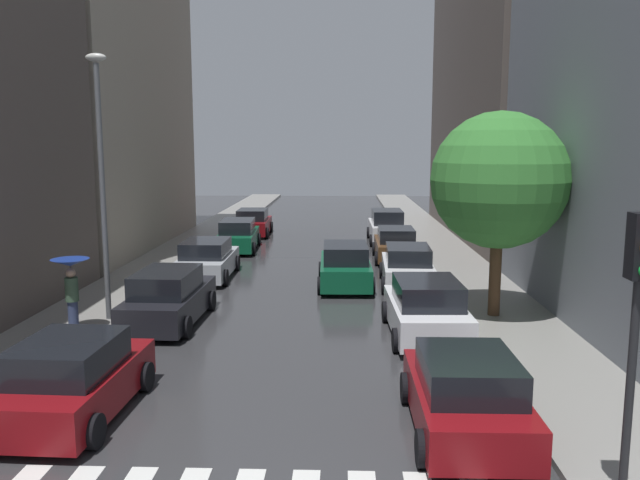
{
  "coord_description": "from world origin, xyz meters",
  "views": [
    {
      "loc": [
        1.46,
        -6.17,
        5.34
      ],
      "look_at": [
        0.39,
        23.99,
        0.76
      ],
      "focal_mm": 35.38,
      "sensor_mm": 36.0,
      "label": 1
    }
  ],
  "objects_px": {
    "parked_car_left_second": "(169,298)",
    "parked_car_right_fifth": "(387,227)",
    "parked_car_right_nearest": "(466,396)",
    "parked_car_left_nearest": "(72,380)",
    "parked_car_right_third": "(407,267)",
    "parked_car_right_second": "(426,310)",
    "car_midroad": "(345,266)",
    "parked_car_left_third": "(207,260)",
    "traffic_light_right_corner": "(638,299)",
    "parked_car_left_fifth": "(253,223)",
    "parked_car_left_fourth": "(238,236)",
    "parked_car_right_fourth": "(396,245)",
    "street_tree_right": "(499,181)",
    "pedestrian_near_tree": "(71,278)",
    "lamp_post_left": "(102,171)"
  },
  "relations": [
    {
      "from": "parked_car_left_second",
      "to": "parked_car_right_fifth",
      "type": "height_order",
      "value": "parked_car_right_fifth"
    },
    {
      "from": "parked_car_left_third",
      "to": "parked_car_left_fourth",
      "type": "height_order",
      "value": "parked_car_left_fourth"
    },
    {
      "from": "car_midroad",
      "to": "street_tree_right",
      "type": "height_order",
      "value": "street_tree_right"
    },
    {
      "from": "parked_car_left_second",
      "to": "car_midroad",
      "type": "height_order",
      "value": "parked_car_left_second"
    },
    {
      "from": "parked_car_right_fifth",
      "to": "parked_car_right_third",
      "type": "bearing_deg",
      "value": 179.67
    },
    {
      "from": "parked_car_left_fifth",
      "to": "lamp_post_left",
      "type": "height_order",
      "value": "lamp_post_left"
    },
    {
      "from": "parked_car_left_fifth",
      "to": "parked_car_right_second",
      "type": "xyz_separation_m",
      "value": [
        7.65,
        -19.73,
        0.04
      ]
    },
    {
      "from": "pedestrian_near_tree",
      "to": "parked_car_left_nearest",
      "type": "bearing_deg",
      "value": 0.41
    },
    {
      "from": "parked_car_left_second",
      "to": "parked_car_left_fifth",
      "type": "relative_size",
      "value": 1.1
    },
    {
      "from": "car_midroad",
      "to": "parked_car_right_third",
      "type": "bearing_deg",
      "value": -91.53
    },
    {
      "from": "parked_car_left_third",
      "to": "traffic_light_right_corner",
      "type": "bearing_deg",
      "value": -150.84
    },
    {
      "from": "street_tree_right",
      "to": "car_midroad",
      "type": "bearing_deg",
      "value": 134.98
    },
    {
      "from": "parked_car_right_fifth",
      "to": "parked_car_left_nearest",
      "type": "bearing_deg",
      "value": 160.73
    },
    {
      "from": "parked_car_left_nearest",
      "to": "car_midroad",
      "type": "height_order",
      "value": "car_midroad"
    },
    {
      "from": "parked_car_left_second",
      "to": "parked_car_right_third",
      "type": "height_order",
      "value": "parked_car_left_second"
    },
    {
      "from": "parked_car_right_nearest",
      "to": "parked_car_left_nearest",
      "type": "bearing_deg",
      "value": 86.28
    },
    {
      "from": "parked_car_right_fourth",
      "to": "pedestrian_near_tree",
      "type": "distance_m",
      "value": 15.69
    },
    {
      "from": "parked_car_right_second",
      "to": "car_midroad",
      "type": "bearing_deg",
      "value": 17.5
    },
    {
      "from": "parked_car_left_second",
      "to": "car_midroad",
      "type": "xyz_separation_m",
      "value": [
        5.32,
        5.32,
        -0.01
      ]
    },
    {
      "from": "parked_car_left_second",
      "to": "parked_car_right_fifth",
      "type": "xyz_separation_m",
      "value": [
        7.65,
        16.22,
        0.06
      ]
    },
    {
      "from": "parked_car_right_fourth",
      "to": "parked_car_left_third",
      "type": "bearing_deg",
      "value": 118.11
    },
    {
      "from": "parked_car_left_fourth",
      "to": "parked_car_left_nearest",
      "type": "bearing_deg",
      "value": 177.23
    },
    {
      "from": "parked_car_left_nearest",
      "to": "traffic_light_right_corner",
      "type": "distance_m",
      "value": 10.16
    },
    {
      "from": "parked_car_left_third",
      "to": "pedestrian_near_tree",
      "type": "relative_size",
      "value": 2.2
    },
    {
      "from": "parked_car_left_second",
      "to": "lamp_post_left",
      "type": "xyz_separation_m",
      "value": [
        -1.82,
        -0.07,
        3.79
      ]
    },
    {
      "from": "parked_car_right_nearest",
      "to": "pedestrian_near_tree",
      "type": "distance_m",
      "value": 11.45
    },
    {
      "from": "parked_car_left_nearest",
      "to": "traffic_light_right_corner",
      "type": "relative_size",
      "value": 0.95
    },
    {
      "from": "parked_car_right_second",
      "to": "parked_car_left_second",
      "type": "bearing_deg",
      "value": 80.27
    },
    {
      "from": "parked_car_right_fourth",
      "to": "car_midroad",
      "type": "xyz_separation_m",
      "value": [
        -2.36,
        -5.38,
        0.04
      ]
    },
    {
      "from": "parked_car_left_fifth",
      "to": "street_tree_right",
      "type": "distance_m",
      "value": 20.8
    },
    {
      "from": "parked_car_left_nearest",
      "to": "parked_car_right_third",
      "type": "distance_m",
      "value": 14.22
    },
    {
      "from": "parked_car_right_second",
      "to": "traffic_light_right_corner",
      "type": "bearing_deg",
      "value": -171.27
    },
    {
      "from": "car_midroad",
      "to": "lamp_post_left",
      "type": "bearing_deg",
      "value": 125.9
    },
    {
      "from": "parked_car_right_fourth",
      "to": "parked_car_left_second",
      "type": "bearing_deg",
      "value": 144.61
    },
    {
      "from": "parked_car_right_fourth",
      "to": "car_midroad",
      "type": "bearing_deg",
      "value": 156.58
    },
    {
      "from": "street_tree_right",
      "to": "pedestrian_near_tree",
      "type": "bearing_deg",
      "value": -170.33
    },
    {
      "from": "parked_car_right_fifth",
      "to": "traffic_light_right_corner",
      "type": "relative_size",
      "value": 1.08
    },
    {
      "from": "parked_car_left_third",
      "to": "street_tree_right",
      "type": "distance_m",
      "value": 12.16
    },
    {
      "from": "parked_car_right_second",
      "to": "parked_car_right_fourth",
      "type": "xyz_separation_m",
      "value": [
        0.13,
        11.76,
        -0.05
      ]
    },
    {
      "from": "parked_car_right_fifth",
      "to": "lamp_post_left",
      "type": "height_order",
      "value": "lamp_post_left"
    },
    {
      "from": "parked_car_right_second",
      "to": "street_tree_right",
      "type": "height_order",
      "value": "street_tree_right"
    },
    {
      "from": "parked_car_left_nearest",
      "to": "street_tree_right",
      "type": "relative_size",
      "value": 0.66
    },
    {
      "from": "parked_car_right_fourth",
      "to": "parked_car_right_fifth",
      "type": "xyz_separation_m",
      "value": [
        -0.03,
        5.52,
        0.11
      ]
    },
    {
      "from": "parked_car_left_second",
      "to": "parked_car_right_nearest",
      "type": "height_order",
      "value": "parked_car_left_second"
    },
    {
      "from": "parked_car_left_fifth",
      "to": "parked_car_right_third",
      "type": "bearing_deg",
      "value": -150.99
    },
    {
      "from": "pedestrian_near_tree",
      "to": "parked_car_right_third",
      "type": "bearing_deg",
      "value": 100.69
    },
    {
      "from": "parked_car_left_fourth",
      "to": "car_midroad",
      "type": "height_order",
      "value": "car_midroad"
    },
    {
      "from": "parked_car_left_fifth",
      "to": "parked_car_left_second",
      "type": "bearing_deg",
      "value": 179.11
    },
    {
      "from": "parked_car_right_second",
      "to": "street_tree_right",
      "type": "bearing_deg",
      "value": -53.63
    },
    {
      "from": "parked_car_left_fifth",
      "to": "parked_car_right_third",
      "type": "relative_size",
      "value": 0.98
    }
  ]
}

